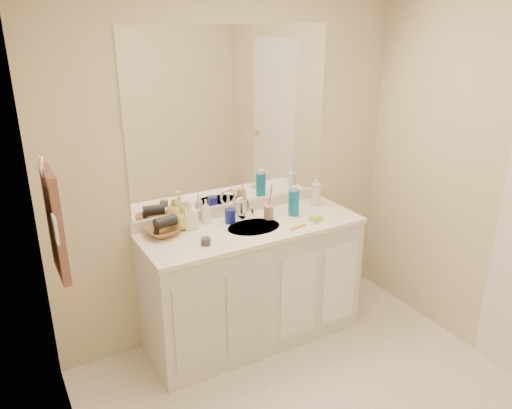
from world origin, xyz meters
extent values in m
cube|color=beige|center=(0.00, 1.30, 1.20)|extent=(2.60, 0.02, 2.40)
cube|color=beige|center=(-1.30, 0.00, 1.20)|extent=(0.02, 2.60, 2.40)
cube|color=silver|center=(0.00, 1.02, 0.42)|extent=(1.50, 0.55, 0.85)
cube|color=white|center=(0.00, 1.02, 0.86)|extent=(1.52, 0.57, 0.03)
cube|color=silver|center=(0.00, 1.29, 0.92)|extent=(1.52, 0.03, 0.08)
cylinder|color=#BAB8A3|center=(0.00, 1.00, 0.87)|extent=(0.37, 0.37, 0.02)
cylinder|color=silver|center=(0.00, 1.18, 0.94)|extent=(0.02, 0.02, 0.11)
cube|color=white|center=(0.00, 1.29, 1.56)|extent=(1.48, 0.01, 1.20)
cylinder|color=navy|center=(-0.11, 1.15, 0.93)|extent=(0.08, 0.08, 0.10)
cylinder|color=tan|center=(0.16, 1.08, 0.93)|extent=(0.08, 0.08, 0.09)
cylinder|color=#FF438E|center=(0.17, 1.08, 1.03)|extent=(0.02, 0.04, 0.21)
cylinder|color=#0C6B98|center=(0.35, 1.05, 0.97)|extent=(0.08, 0.08, 0.18)
cylinder|color=silver|center=(0.60, 1.13, 0.97)|extent=(0.08, 0.08, 0.17)
cube|color=silver|center=(0.42, 0.88, 0.89)|extent=(0.12, 0.11, 0.01)
cube|color=#ADD233|center=(0.42, 0.88, 0.90)|extent=(0.09, 0.07, 0.03)
cube|color=orange|center=(0.25, 0.85, 0.88)|extent=(0.13, 0.05, 0.01)
cylinder|color=#323339|center=(-0.39, 0.91, 0.90)|extent=(0.06, 0.06, 0.04)
imported|color=white|center=(-0.25, 1.22, 0.96)|extent=(0.08, 0.08, 0.17)
imported|color=#F9F7CB|center=(-0.38, 1.19, 0.98)|extent=(0.10, 0.10, 0.20)
imported|color=#E1D057|center=(-0.42, 1.21, 0.96)|extent=(0.15, 0.15, 0.16)
imported|color=brown|center=(-0.58, 1.17, 0.91)|extent=(0.25, 0.25, 0.05)
cylinder|color=black|center=(-0.56, 1.17, 0.97)|extent=(0.15, 0.10, 0.07)
torus|color=silver|center=(-1.27, 0.77, 1.55)|extent=(0.01, 0.11, 0.11)
cube|color=brown|center=(-1.25, 0.77, 1.25)|extent=(0.04, 0.32, 0.55)
cube|color=white|center=(-1.27, 0.57, 1.30)|extent=(0.01, 0.08, 0.13)
camera|label=1|loc=(-1.50, -1.68, 2.21)|focal=35.00mm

